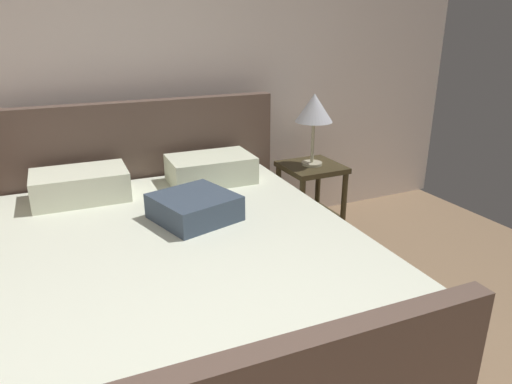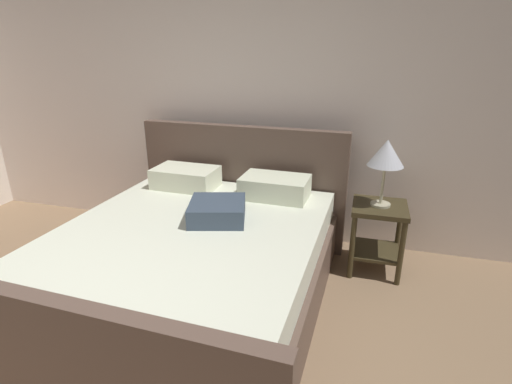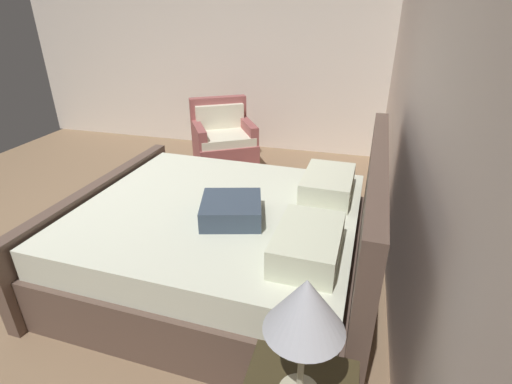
# 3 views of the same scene
# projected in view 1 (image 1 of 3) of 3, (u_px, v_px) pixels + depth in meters

# --- Properties ---
(wall_back) EXTENTS (6.12, 0.12, 2.60)m
(wall_back) POSITION_uv_depth(u_px,v_px,m) (108.00, 75.00, 3.29)
(wall_back) COLOR silver
(wall_back) RESTS_ON ground
(bed) EXTENTS (2.06, 2.28, 1.15)m
(bed) POSITION_uv_depth(u_px,v_px,m) (178.00, 275.00, 2.58)
(bed) COLOR brown
(bed) RESTS_ON ground
(nightstand_right) EXTENTS (0.44, 0.44, 0.60)m
(nightstand_right) POSITION_uv_depth(u_px,v_px,m) (311.00, 188.00, 3.72)
(nightstand_right) COLOR #39311C
(nightstand_right) RESTS_ON ground
(table_lamp_right) EXTENTS (0.28, 0.28, 0.55)m
(table_lamp_right) POSITION_uv_depth(u_px,v_px,m) (314.00, 110.00, 3.51)
(table_lamp_right) COLOR #B7B293
(table_lamp_right) RESTS_ON nightstand_right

